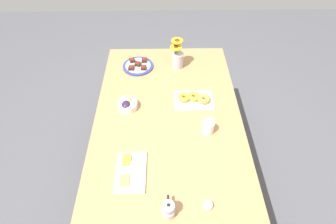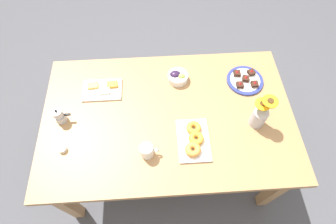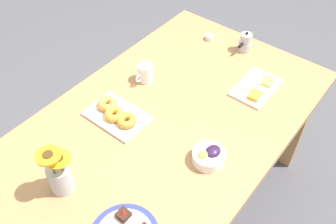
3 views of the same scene
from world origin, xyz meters
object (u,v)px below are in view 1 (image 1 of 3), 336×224
at_px(cheese_platter, 130,171).
at_px(jam_cup_honey, 208,205).
at_px(moka_pot, 168,210).
at_px(grape_bowl, 127,105).
at_px(dining_table, 168,124).
at_px(flower_vase, 178,58).
at_px(croissant_platter, 194,99).
at_px(coffee_mug, 208,127).
at_px(dessert_plate, 138,66).

height_order(cheese_platter, jam_cup_honey, cheese_platter).
relative_size(jam_cup_honey, moka_pot, 0.40).
distance_m(grape_bowl, cheese_platter, 0.51).
bearing_deg(dining_table, flower_vase, -9.02).
bearing_deg(croissant_platter, moka_pot, 166.27).
distance_m(coffee_mug, grape_bowl, 0.58).
bearing_deg(dining_table, moka_pot, 179.18).
height_order(croissant_platter, dessert_plate, dessert_plate).
distance_m(jam_cup_honey, flower_vase, 1.19).
bearing_deg(dining_table, dessert_plate, 23.50).
bearing_deg(dessert_plate, flower_vase, -90.03).
relative_size(coffee_mug, moka_pot, 0.94).
distance_m(dining_table, moka_pot, 0.68).
bearing_deg(coffee_mug, grape_bowl, 67.52).
height_order(dining_table, grape_bowl, grape_bowl).
xyz_separation_m(croissant_platter, flower_vase, (0.40, 0.10, 0.06)).
distance_m(croissant_platter, dessert_plate, 0.59).
xyz_separation_m(grape_bowl, croissant_platter, (0.06, -0.47, -0.01)).
xyz_separation_m(dessert_plate, moka_pot, (-1.21, -0.23, 0.04)).
distance_m(croissant_platter, moka_pot, 0.84).
bearing_deg(croissant_platter, jam_cup_honey, -179.42).
xyz_separation_m(cheese_platter, jam_cup_honey, (-0.21, -0.42, 0.00)).
relative_size(cheese_platter, jam_cup_honey, 5.42).
xyz_separation_m(coffee_mug, grape_bowl, (0.22, 0.53, -0.02)).
distance_m(coffee_mug, cheese_platter, 0.56).
xyz_separation_m(croissant_platter, dessert_plate, (0.40, 0.43, -0.01)).
bearing_deg(moka_pot, dessert_plate, 10.62).
bearing_deg(croissant_platter, flower_vase, 14.23).
bearing_deg(jam_cup_honey, dining_table, 17.20).
xyz_separation_m(dining_table, moka_pot, (-0.67, 0.01, 0.13)).
xyz_separation_m(coffee_mug, moka_pot, (-0.53, 0.26, 0.00)).
bearing_deg(flower_vase, dining_table, 170.98).
xyz_separation_m(croissant_platter, jam_cup_honey, (-0.78, -0.01, -0.01)).
bearing_deg(cheese_platter, dessert_plate, 0.89).
xyz_separation_m(grape_bowl, jam_cup_honey, (-0.72, -0.48, -0.01)).
distance_m(cheese_platter, flower_vase, 1.02).
bearing_deg(coffee_mug, cheese_platter, 121.32).
xyz_separation_m(cheese_platter, dessert_plate, (0.97, 0.02, 0.00)).
xyz_separation_m(grape_bowl, flower_vase, (0.46, -0.37, 0.05)).
bearing_deg(croissant_platter, coffee_mug, -167.04).
xyz_separation_m(croissant_platter, moka_pot, (-0.81, 0.20, 0.03)).
relative_size(dining_table, dessert_plate, 6.44).
distance_m(grape_bowl, flower_vase, 0.59).
xyz_separation_m(coffee_mug, cheese_platter, (-0.29, 0.48, -0.04)).
xyz_separation_m(coffee_mug, jam_cup_honey, (-0.50, 0.06, -0.03)).
bearing_deg(jam_cup_honey, croissant_platter, 0.58).
distance_m(dining_table, cheese_platter, 0.49).
relative_size(grape_bowl, jam_cup_honey, 2.87).
distance_m(dining_table, croissant_platter, 0.26).
height_order(flower_vase, moka_pot, flower_vase).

